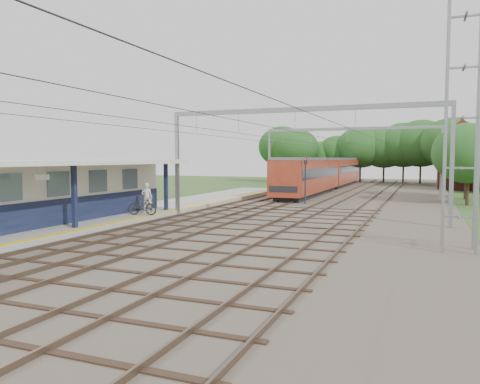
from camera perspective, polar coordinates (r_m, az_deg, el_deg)
The scene contains 15 objects.
ground at distance 17.20m, azimuth -17.79°, elevation -9.14°, with size 160.00×160.00×0.00m, color #2D4C1E.
ballast_bed at distance 43.56m, azimuth 12.82°, elevation -1.03°, with size 18.00×90.00×0.10m, color #473D33.
platform at distance 32.68m, azimuth -12.30°, elevation -2.49°, with size 5.00×52.00×0.35m, color gray.
yellow_stripe at distance 31.46m, azimuth -8.90°, elevation -2.37°, with size 0.45×52.00×0.01m, color yellow.
station_building at distance 27.98m, azimuth -22.79°, elevation 0.02°, with size 3.41×18.00×3.40m.
canopy at distance 26.43m, azimuth -22.69°, elevation 3.28°, with size 6.40×20.00×3.44m.
rail_tracks at distance 44.01m, azimuth 9.61°, elevation -0.77°, with size 11.80×88.00×0.15m.
catenary_system at distance 38.88m, azimuth 10.96°, elevation 6.44°, with size 17.22×88.00×7.00m.
lattice_pylon at distance 21.01m, azimuth 25.50°, elevation 9.50°, with size 1.30×1.30×12.00m.
tree_band at distance 70.33m, azimuth 16.23°, elevation 4.80°, with size 31.72×30.88×8.82m.
house_far at distance 65.08m, azimuth 26.48°, elevation 3.12°, with size 8.00×6.12×8.66m.
person at distance 30.88m, azimuth -11.30°, elevation -0.70°, with size 0.72×0.47×1.97m, color beige.
bicycle at distance 29.75m, azimuth -11.83°, elevation -1.65°, with size 0.55×1.96×1.18m, color black.
train at distance 57.46m, azimuth 10.52°, elevation 2.33°, with size 2.96×36.79×3.88m.
signal_post at distance 39.31m, azimuth 7.97°, elevation 1.85°, with size 0.27×0.24×3.89m.
Camera 1 is at (10.74, -12.87, 3.89)m, focal length 35.00 mm.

